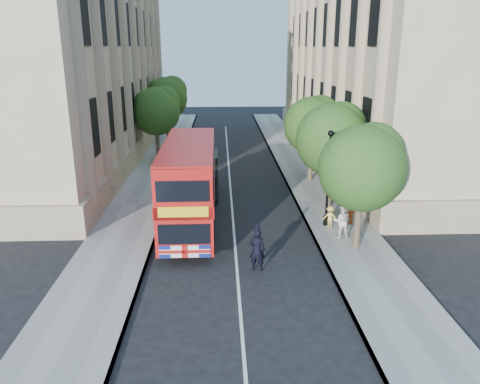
{
  "coord_description": "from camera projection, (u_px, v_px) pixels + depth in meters",
  "views": [
    {
      "loc": [
        -0.66,
        -17.47,
        9.32
      ],
      "look_at": [
        0.31,
        5.16,
        2.3
      ],
      "focal_mm": 35.0,
      "sensor_mm": 36.0,
      "label": 1
    }
  ],
  "objects": [
    {
      "name": "box_van",
      "position": [
        203.0,
        176.0,
        30.45
      ],
      "size": [
        1.93,
        4.69,
        2.67
      ],
      "rotation": [
        0.0,
        0.0,
        -0.0
      ],
      "color": "black",
      "rests_on": "ground"
    },
    {
      "name": "building_right",
      "position": [
        387.0,
        51.0,
        40.25
      ],
      "size": [
        12.0,
        38.0,
        18.0
      ],
      "primitive_type": "cube",
      "color": "tan",
      "rests_on": "ground"
    },
    {
      "name": "tree_left_back",
      "position": [
        167.0,
        96.0,
        46.48
      ],
      "size": [
        4.2,
        4.2,
        6.65
      ],
      "color": "#473828",
      "rests_on": "ground"
    },
    {
      "name": "police_constable",
      "position": [
        257.0,
        250.0,
        20.16
      ],
      "size": [
        0.77,
        0.58,
        1.92
      ],
      "primitive_type": "imported",
      "rotation": [
        0.0,
        0.0,
        2.96
      ],
      "color": "black",
      "rests_on": "ground"
    },
    {
      "name": "tree_right_mid",
      "position": [
        333.0,
        136.0,
        27.0
      ],
      "size": [
        4.2,
        4.2,
        6.37
      ],
      "color": "#473828",
      "rests_on": "ground"
    },
    {
      "name": "woman_pedestrian",
      "position": [
        341.0,
        221.0,
        23.37
      ],
      "size": [
        0.91,
        0.73,
        1.78
      ],
      "primitive_type": "imported",
      "rotation": [
        0.0,
        0.0,
        3.07
      ],
      "color": "silver",
      "rests_on": "pavement_right"
    },
    {
      "name": "child_a",
      "position": [
        351.0,
        215.0,
        25.26
      ],
      "size": [
        0.66,
        0.46,
        1.04
      ],
      "primitive_type": "imported",
      "rotation": [
        0.0,
        0.0,
        3.53
      ],
      "color": "orange",
      "rests_on": "pavement_right"
    },
    {
      "name": "lamp_post",
      "position": [
        328.0,
        182.0,
        24.64
      ],
      "size": [
        0.32,
        0.32,
        5.16
      ],
      "color": "black",
      "rests_on": "pavement_right"
    },
    {
      "name": "tree_right_near",
      "position": [
        363.0,
        164.0,
        21.33
      ],
      "size": [
        4.0,
        4.0,
        6.08
      ],
      "color": "#473828",
      "rests_on": "ground"
    },
    {
      "name": "ground",
      "position": [
        238.0,
        281.0,
        19.45
      ],
      "size": [
        120.0,
        120.0,
        0.0
      ],
      "primitive_type": "plane",
      "color": "black",
      "rests_on": "ground"
    },
    {
      "name": "tree_right_far",
      "position": [
        313.0,
        122.0,
        32.76
      ],
      "size": [
        4.0,
        4.0,
        6.15
      ],
      "color": "#473828",
      "rests_on": "ground"
    },
    {
      "name": "double_decker_bus",
      "position": [
        190.0,
        183.0,
        24.6
      ],
      "size": [
        2.67,
        9.78,
        4.51
      ],
      "rotation": [
        0.0,
        0.0,
        0.01
      ],
      "color": "#A90F0B",
      "rests_on": "ground"
    },
    {
      "name": "tree_left_far",
      "position": [
        156.0,
        109.0,
        38.92
      ],
      "size": [
        4.0,
        4.0,
        6.3
      ],
      "color": "#473828",
      "rests_on": "ground"
    },
    {
      "name": "building_left",
      "position": [
        62.0,
        51.0,
        39.13
      ],
      "size": [
        12.0,
        38.0,
        18.0
      ],
      "primitive_type": "cube",
      "color": "tan",
      "rests_on": "ground"
    },
    {
      "name": "child_b",
      "position": [
        330.0,
        217.0,
        24.8
      ],
      "size": [
        0.84,
        0.58,
        1.19
      ],
      "primitive_type": "imported",
      "rotation": [
        0.0,
        0.0,
        2.94
      ],
      "color": "#F3C352",
      "rests_on": "pavement_right"
    },
    {
      "name": "pavement_left",
      "position": [
        138.0,
        205.0,
        28.74
      ],
      "size": [
        3.5,
        80.0,
        0.12
      ],
      "primitive_type": "cube",
      "color": "gray",
      "rests_on": "ground"
    },
    {
      "name": "pavement_right",
      "position": [
        324.0,
        202.0,
        29.21
      ],
      "size": [
        3.5,
        80.0,
        0.12
      ],
      "primitive_type": "cube",
      "color": "gray",
      "rests_on": "ground"
    }
  ]
}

